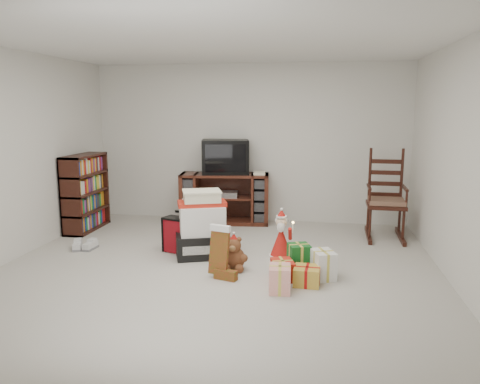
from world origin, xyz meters
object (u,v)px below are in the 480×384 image
bookshelf (86,194)px  rocking_chair (385,206)px  gift_pile (202,228)px  tv_stand (225,198)px  gift_cluster (297,269)px  red_suitcase (178,235)px  teddy_bear (234,255)px  santa_figurine (281,239)px  crt_television (225,157)px  mrs_claus_figurine (188,222)px  sneaker_pair (84,246)px

bookshelf → rocking_chair: size_ratio=0.87×
gift_pile → tv_stand: bearing=72.4°
gift_cluster → tv_stand: bearing=118.0°
red_suitcase → bookshelf: bearing=171.9°
teddy_bear → tv_stand: bearing=104.1°
santa_figurine → crt_television: size_ratio=0.75×
gift_pile → crt_television: 1.90m
mrs_claus_figurine → gift_cluster: bearing=-39.3°
red_suitcase → crt_television: bearing=99.8°
tv_stand → rocking_chair: rocking_chair is taller
red_suitcase → rocking_chair: bearing=43.5°
gift_pile → crt_television: crt_television is taller
red_suitcase → sneaker_pair: (-1.25, -0.08, -0.18)m
rocking_chair → santa_figurine: 1.84m
mrs_claus_figurine → gift_cluster: (1.56, -1.28, -0.13)m
rocking_chair → sneaker_pair: 4.15m
rocking_chair → teddy_bear: (-1.86, -1.71, -0.28)m
crt_television → tv_stand: bearing=-110.2°
teddy_bear → santa_figurine: (0.49, 0.49, 0.07)m
tv_stand → bookshelf: size_ratio=1.26×
tv_stand → teddy_bear: (0.54, -2.14, -0.23)m
red_suitcase → crt_television: (0.28, 1.67, 0.83)m
mrs_claus_figurine → gift_cluster: 2.03m
tv_stand → bookshelf: (-1.97, -0.76, 0.15)m
sneaker_pair → gift_cluster: gift_cluster is taller
teddy_bear → sneaker_pair: 2.10m
gift_pile → crt_television: size_ratio=0.99×
bookshelf → sneaker_pair: bookshelf is taller
gift_pile → mrs_claus_figurine: 0.74m
mrs_claus_figurine → sneaker_pair: bearing=-153.0°
tv_stand → bookshelf: 2.11m
tv_stand → gift_pile: size_ratio=1.78×
mrs_claus_figurine → bookshelf: bearing=168.6°
teddy_bear → santa_figurine: size_ratio=0.61×
rocking_chair → teddy_bear: size_ratio=3.46×
red_suitcase → santa_figurine: size_ratio=0.86×
santa_figurine → gift_cluster: santa_figurine is taller
bookshelf → teddy_bear: bearing=-28.9°
rocking_chair → bookshelf: bearing=-174.0°
gift_pile → red_suitcase: (-0.34, 0.09, -0.12)m
mrs_claus_figurine → teddy_bear: bearing=-51.2°
red_suitcase → teddy_bear: size_ratio=1.41×
crt_television → mrs_claus_figurine: bearing=-116.9°
bookshelf → teddy_bear: (2.50, -1.38, -0.38)m
red_suitcase → gift_cluster: (1.54, -0.74, -0.10)m
teddy_bear → sneaker_pair: teddy_bear is taller
gift_cluster → crt_television: crt_television is taller
gift_pile → sneaker_pair: 1.62m
teddy_bear → gift_pile: bearing=139.0°
tv_stand → rocking_chair: bearing=-16.3°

